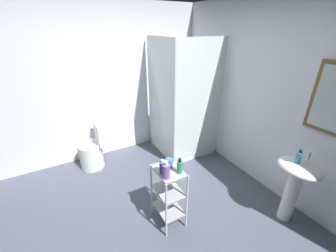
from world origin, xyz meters
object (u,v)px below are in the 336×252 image
(storage_cart, at_px, (169,192))
(shampoo_bottle_blue, at_px, (163,167))
(rinse_cup, at_px, (169,163))
(body_wash_bottle_green, at_px, (180,167))
(hand_soap_bottle, at_px, (299,157))
(pedestal_sink, at_px, (295,180))
(conditioner_bottle_purple, at_px, (166,171))
(shower_stall, at_px, (181,128))
(toilet, at_px, (94,149))

(storage_cart, relative_size, shampoo_bottle_blue, 4.58)
(storage_cart, xyz_separation_m, rinse_cup, (-0.06, 0.04, 0.35))
(body_wash_bottle_green, relative_size, rinse_cup, 1.90)
(hand_soap_bottle, height_order, rinse_cup, hand_soap_bottle)
(pedestal_sink, relative_size, rinse_cup, 8.88)
(body_wash_bottle_green, height_order, conditioner_bottle_purple, conditioner_bottle_purple)
(shower_stall, distance_m, toilet, 1.52)
(storage_cart, height_order, rinse_cup, rinse_cup)
(pedestal_sink, relative_size, storage_cart, 1.09)
(storage_cart, bearing_deg, pedestal_sink, 62.22)
(shower_stall, height_order, rinse_cup, shower_stall)
(pedestal_sink, bearing_deg, shower_stall, -171.48)
(body_wash_bottle_green, height_order, rinse_cup, body_wash_bottle_green)
(hand_soap_bottle, bearing_deg, rinse_cup, -120.61)
(shower_stall, xyz_separation_m, conditioner_bottle_purple, (1.36, -1.05, 0.36))
(shower_stall, distance_m, body_wash_bottle_green, 1.66)
(hand_soap_bottle, height_order, body_wash_bottle_green, hand_soap_bottle)
(body_wash_bottle_green, bearing_deg, pedestal_sink, 64.25)
(rinse_cup, bearing_deg, hand_soap_bottle, 59.39)
(pedestal_sink, distance_m, shampoo_bottle_blue, 1.50)
(body_wash_bottle_green, bearing_deg, storage_cart, -140.19)
(shower_stall, bearing_deg, pedestal_sink, 8.52)
(shampoo_bottle_blue, distance_m, rinse_cup, 0.14)
(toilet, bearing_deg, shampoo_bottle_blue, 16.01)
(storage_cart, bearing_deg, toilet, -161.30)
(body_wash_bottle_green, xyz_separation_m, conditioner_bottle_purple, (0.00, -0.16, 0.01))
(storage_cart, xyz_separation_m, body_wash_bottle_green, (0.09, 0.08, 0.38))
(toilet, bearing_deg, shower_stall, 78.92)
(hand_soap_bottle, bearing_deg, body_wash_bottle_green, -115.41)
(toilet, bearing_deg, pedestal_sink, 38.77)
(hand_soap_bottle, xyz_separation_m, rinse_cup, (-0.70, -1.18, -0.09))
(conditioner_bottle_purple, distance_m, rinse_cup, 0.20)
(shower_stall, height_order, conditioner_bottle_purple, shower_stall)
(hand_soap_bottle, distance_m, shampoo_bottle_blue, 1.44)
(pedestal_sink, height_order, rinse_cup, rinse_cup)
(conditioner_bottle_purple, bearing_deg, pedestal_sink, 67.03)
(shampoo_bottle_blue, height_order, rinse_cup, shampoo_bottle_blue)
(shampoo_bottle_blue, relative_size, rinse_cup, 1.77)
(shower_stall, relative_size, rinse_cup, 21.92)
(storage_cart, bearing_deg, rinse_cup, 147.64)
(storage_cart, distance_m, rinse_cup, 0.36)
(conditioner_bottle_purple, height_order, rinse_cup, conditioner_bottle_purple)
(body_wash_bottle_green, distance_m, rinse_cup, 0.16)
(hand_soap_bottle, bearing_deg, pedestal_sink, 53.88)
(rinse_cup, bearing_deg, shampoo_bottle_blue, -58.53)
(shower_stall, xyz_separation_m, toilet, (-0.29, -1.49, -0.15))
(toilet, xyz_separation_m, conditioner_bottle_purple, (1.65, 0.44, 0.51))
(shower_stall, xyz_separation_m, rinse_cup, (1.20, -0.92, 0.32))
(pedestal_sink, height_order, body_wash_bottle_green, body_wash_bottle_green)
(shower_stall, distance_m, rinse_cup, 1.55)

